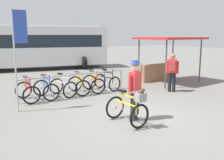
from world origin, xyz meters
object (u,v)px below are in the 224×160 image
at_px(racked_bike_blue, 46,89).
at_px(bus_distant, 35,45).
at_px(market_stall, 165,55).
at_px(banner_flag, 18,41).
at_px(person_with_featured_bike, 135,88).
at_px(racked_bike_orange, 93,83).
at_px(racked_bike_red, 27,91).
at_px(racked_bike_black, 107,82).
at_px(pedestrian_with_backpack, 172,70).
at_px(racked_bike_white, 63,87).
at_px(racked_bike_yellow, 79,85).
at_px(featured_bicycle, 130,107).

relative_size(racked_bike_blue, bus_distant, 0.11).
bearing_deg(market_stall, banner_flag, -169.82).
bearing_deg(bus_distant, person_with_featured_bike, -93.40).
xyz_separation_m(person_with_featured_bike, market_stall, (5.04, 3.97, 0.45)).
bearing_deg(racked_bike_orange, racked_bike_red, -178.15).
bearing_deg(racked_bike_black, pedestrian_with_backpack, -41.42).
height_order(racked_bike_blue, market_stall, market_stall).
xyz_separation_m(racked_bike_red, market_stall, (7.07, 0.21, 1.03)).
height_order(racked_bike_orange, bus_distant, bus_distant).
bearing_deg(market_stall, racked_bike_black, -178.44).
relative_size(racked_bike_white, person_with_featured_bike, 0.70).
relative_size(racked_bike_red, racked_bike_orange, 0.98).
bearing_deg(pedestrian_with_backpack, racked_bike_yellow, 152.65).
bearing_deg(person_with_featured_bike, market_stall, 38.23).
bearing_deg(market_stall, racked_bike_red, -178.30).
bearing_deg(racked_bike_blue, racked_bike_orange, 1.85).
bearing_deg(person_with_featured_bike, featured_bicycle, -148.48).
relative_size(pedestrian_with_backpack, bus_distant, 0.16).
distance_m(racked_bike_orange, person_with_featured_bike, 3.97).
bearing_deg(banner_flag, person_with_featured_bike, -46.44).
xyz_separation_m(racked_bike_yellow, bus_distant, (0.68, 8.64, 1.37)).
height_order(featured_bicycle, banner_flag, banner_flag).
xyz_separation_m(racked_bike_red, racked_bike_blue, (0.70, 0.02, 0.00)).
xyz_separation_m(bus_distant, market_stall, (4.30, -8.50, -0.35)).
bearing_deg(racked_bike_orange, banner_flag, -159.27).
bearing_deg(featured_bicycle, racked_bike_red, 113.23).
xyz_separation_m(racked_bike_blue, bus_distant, (2.08, 8.69, 1.37)).
bearing_deg(racked_bike_black, bus_distant, 94.80).
distance_m(racked_bike_orange, pedestrian_with_backpack, 3.40).
xyz_separation_m(racked_bike_yellow, market_stall, (4.97, 0.14, 1.03)).
relative_size(racked_bike_blue, person_with_featured_bike, 0.65).
bearing_deg(pedestrian_with_backpack, racked_bike_black, 138.58).
bearing_deg(bus_distant, featured_bicycle, -94.85).
distance_m(racked_bike_red, banner_flag, 2.23).
distance_m(racked_bike_red, person_with_featured_bike, 4.31).
height_order(featured_bicycle, bus_distant, bus_distant).
height_order(racked_bike_white, pedestrian_with_backpack, pedestrian_with_backpack).
distance_m(racked_bike_yellow, featured_bicycle, 4.05).
bearing_deg(racked_bike_black, racked_bike_white, -178.15).
xyz_separation_m(racked_bike_red, racked_bike_white, (1.40, 0.05, 0.00)).
bearing_deg(banner_flag, racked_bike_blue, 45.21).
distance_m(racked_bike_black, bus_distant, 8.74).
bearing_deg(market_stall, racked_bike_yellow, -178.36).
xyz_separation_m(racked_bike_yellow, racked_bike_black, (1.40, 0.05, 0.00)).
xyz_separation_m(racked_bike_orange, market_stall, (4.27, 0.12, 1.03)).
bearing_deg(racked_bike_yellow, bus_distant, 85.52).
bearing_deg(racked_bike_red, racked_bike_yellow, 1.85).
relative_size(racked_bike_red, racked_bike_yellow, 0.98).
bearing_deg(racked_bike_red, pedestrian_with_backpack, -17.31).
relative_size(racked_bike_orange, person_with_featured_bike, 0.67).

